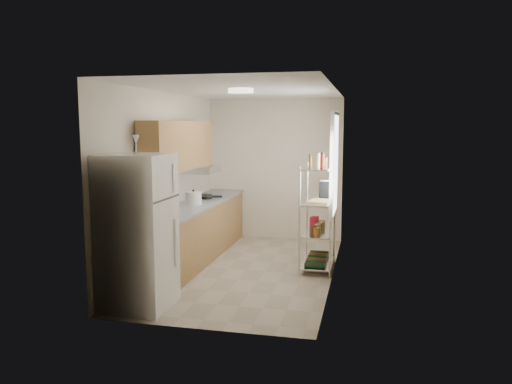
# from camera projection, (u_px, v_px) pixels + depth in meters

# --- Properties ---
(room) EXTENTS (2.52, 4.42, 2.62)m
(room) POSITION_uv_depth(u_px,v_px,m) (246.00, 182.00, 7.16)
(room) COLOR #AE9F8D
(room) RESTS_ON ground
(counter_run) EXTENTS (0.63, 3.51, 0.90)m
(counter_run) POSITION_uv_depth(u_px,v_px,m) (197.00, 231.00, 7.89)
(counter_run) COLOR #AB8048
(counter_run) RESTS_ON ground
(upper_cabinets) EXTENTS (0.33, 2.20, 0.72)m
(upper_cabinets) POSITION_uv_depth(u_px,v_px,m) (179.00, 146.00, 7.42)
(upper_cabinets) COLOR #AB8048
(upper_cabinets) RESTS_ON room
(range_hood) EXTENTS (0.50, 0.60, 0.12)m
(range_hood) POSITION_uv_depth(u_px,v_px,m) (201.00, 169.00, 8.23)
(range_hood) COLOR #B7BABC
(range_hood) RESTS_ON room
(window) EXTENTS (0.06, 1.00, 1.46)m
(window) POSITION_uv_depth(u_px,v_px,m) (334.00, 164.00, 7.20)
(window) COLOR white
(window) RESTS_ON room
(bakers_rack) EXTENTS (0.45, 0.90, 1.73)m
(bakers_rack) POSITION_uv_depth(u_px,v_px,m) (318.00, 195.00, 7.25)
(bakers_rack) COLOR silver
(bakers_rack) RESTS_ON ground
(ceiling_dome) EXTENTS (0.34, 0.34, 0.05)m
(ceiling_dome) POSITION_uv_depth(u_px,v_px,m) (241.00, 91.00, 6.70)
(ceiling_dome) COLOR white
(ceiling_dome) RESTS_ON room
(refrigerator) EXTENTS (0.74, 0.74, 1.79)m
(refrigerator) POSITION_uv_depth(u_px,v_px,m) (138.00, 232.00, 5.74)
(refrigerator) COLOR white
(refrigerator) RESTS_ON ground
(wine_glass_a) EXTENTS (0.07, 0.07, 0.20)m
(wine_glass_a) POSITION_uv_depth(u_px,v_px,m) (136.00, 145.00, 5.74)
(wine_glass_a) COLOR silver
(wine_glass_a) RESTS_ON refrigerator
(wine_glass_b) EXTENTS (0.08, 0.08, 0.22)m
(wine_glass_b) POSITION_uv_depth(u_px,v_px,m) (136.00, 144.00, 5.63)
(wine_glass_b) COLOR silver
(wine_glass_b) RESTS_ON refrigerator
(rice_cooker) EXTENTS (0.25, 0.25, 0.20)m
(rice_cooker) POSITION_uv_depth(u_px,v_px,m) (193.00, 198.00, 7.67)
(rice_cooker) COLOR silver
(rice_cooker) RESTS_ON counter_run
(frying_pan_large) EXTENTS (0.31, 0.31, 0.05)m
(frying_pan_large) POSITION_uv_depth(u_px,v_px,m) (204.00, 196.00, 8.44)
(frying_pan_large) COLOR black
(frying_pan_large) RESTS_ON counter_run
(frying_pan_small) EXTENTS (0.28, 0.28, 0.04)m
(frying_pan_small) POSITION_uv_depth(u_px,v_px,m) (206.00, 197.00, 8.29)
(frying_pan_small) COLOR black
(frying_pan_small) RESTS_ON counter_run
(cutting_board) EXTENTS (0.38, 0.45, 0.03)m
(cutting_board) POSITION_uv_depth(u_px,v_px,m) (321.00, 201.00, 7.18)
(cutting_board) COLOR tan
(cutting_board) RESTS_ON bakers_rack
(espresso_machine) EXTENTS (0.20, 0.27, 0.29)m
(espresso_machine) POSITION_uv_depth(u_px,v_px,m) (325.00, 189.00, 7.55)
(espresso_machine) COLOR black
(espresso_machine) RESTS_ON bakers_rack
(storage_bag) EXTENTS (0.13, 0.16, 0.16)m
(storage_bag) POSITION_uv_depth(u_px,v_px,m) (314.00, 222.00, 7.65)
(storage_bag) COLOR #B6162A
(storage_bag) RESTS_ON bakers_rack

